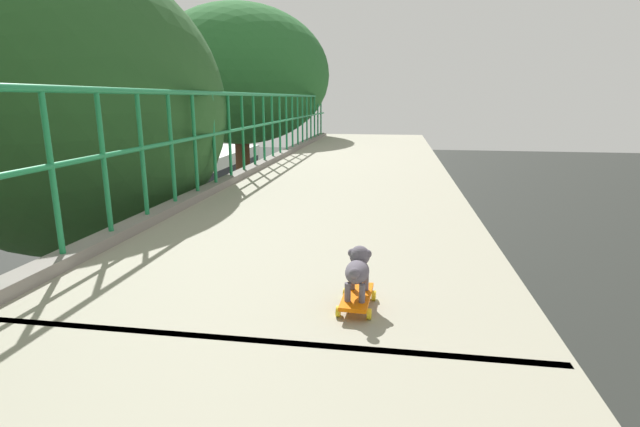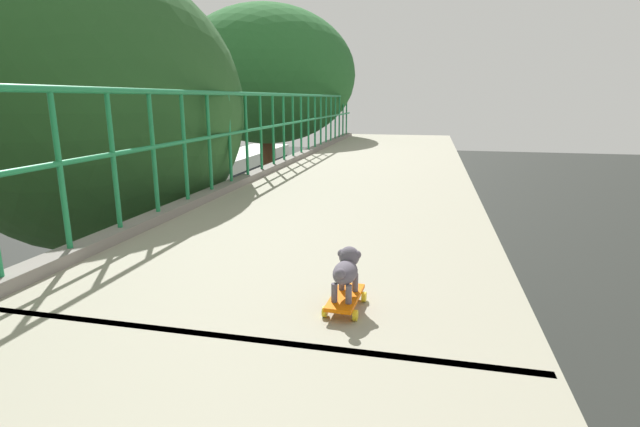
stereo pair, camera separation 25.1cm
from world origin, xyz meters
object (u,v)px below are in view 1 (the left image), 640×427
object	(u,v)px
small_dog	(358,268)
car_white_third	(26,405)
city_bus	(215,178)
toy_skateboard	(357,298)
car_yellow_cab_fifth	(180,274)
car_blue_fourth	(44,300)

from	to	relation	value
small_dog	car_white_third	bearing A→B (deg)	147.10
city_bus	toy_skateboard	world-z (taller)	toy_skateboard
car_yellow_cab_fifth	car_white_third	bearing A→B (deg)	-89.46
car_yellow_cab_fifth	small_dog	bearing A→B (deg)	-58.95
toy_skateboard	small_dog	world-z (taller)	small_dog
small_dog	city_bus	bearing A→B (deg)	113.50
car_white_third	city_bus	distance (m)	19.21
car_blue_fourth	car_yellow_cab_fifth	xyz separation A→B (m)	(2.93, 2.56, 0.00)
car_blue_fourth	city_bus	xyz separation A→B (m)	(-0.46, 14.62, 1.15)
city_bus	car_yellow_cab_fifth	bearing A→B (deg)	-74.30
car_yellow_cab_fifth	city_bus	world-z (taller)	city_bus
car_yellow_cab_fifth	city_bus	bearing A→B (deg)	105.70
car_white_third	city_bus	xyz separation A→B (m)	(-3.45, 18.85, 1.24)
car_blue_fourth	toy_skateboard	xyz separation A→B (m)	(9.59, -8.52, 4.45)
toy_skateboard	small_dog	distance (m)	0.18
car_yellow_cab_fifth	city_bus	size ratio (longest dim) A/B	0.43
car_blue_fourth	toy_skateboard	world-z (taller)	toy_skateboard
car_white_third	small_dog	distance (m)	9.17
car_yellow_cab_fifth	toy_skateboard	xyz separation A→B (m)	(6.66, -11.08, 4.44)
toy_skateboard	car_blue_fourth	bearing A→B (deg)	138.38
car_blue_fourth	small_dog	size ratio (longest dim) A/B	11.17
car_blue_fourth	car_yellow_cab_fifth	size ratio (longest dim) A/B	0.90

